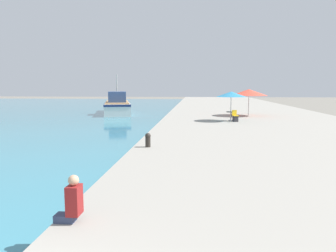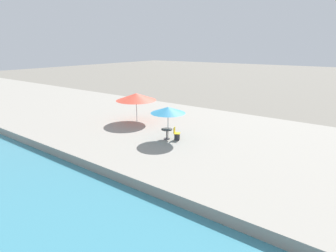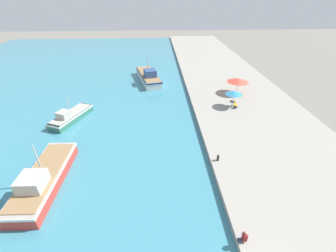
{
  "view_description": "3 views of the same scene",
  "coord_description": "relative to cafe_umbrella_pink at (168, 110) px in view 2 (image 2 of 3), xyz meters",
  "views": [
    {
      "loc": [
        2.92,
        -2.64,
        3.41
      ],
      "look_at": [
        1.5,
        13.67,
        1.4
      ],
      "focal_mm": 35.0,
      "sensor_mm": 36.0,
      "label": 1
    },
    {
      "loc": [
        -8.57,
        13.81,
        6.96
      ],
      "look_at": [
        5.68,
        24.0,
        1.6
      ],
      "focal_mm": 28.0,
      "sensor_mm": 36.0,
      "label": 2
    },
    {
      "loc": [
        -5.18,
        -5.03,
        15.28
      ],
      "look_at": [
        -4.0,
        18.0,
        1.2
      ],
      "focal_mm": 24.0,
      "sensor_mm": 36.0,
      "label": 3
    }
  ],
  "objects": [
    {
      "name": "quay_promenade",
      "position": [
        2.32,
        13.0,
        -2.45
      ],
      "size": [
        16.0,
        90.0,
        0.6
      ],
      "color": "gray",
      "rests_on": "ground_plane"
    },
    {
      "name": "cafe_umbrella_pink",
      "position": [
        0.0,
        0.0,
        0.0
      ],
      "size": [
        2.41,
        2.41,
        2.36
      ],
      "color": "#B7B7B7",
      "rests_on": "quay_promenade"
    },
    {
      "name": "cafe_umbrella_white",
      "position": [
        2.16,
        4.9,
        0.06
      ],
      "size": [
        3.45,
        3.45,
        2.51
      ],
      "color": "#B7B7B7",
      "rests_on": "quay_promenade"
    },
    {
      "name": "cafe_table",
      "position": [
        0.04,
        0.13,
        -1.62
      ],
      "size": [
        0.8,
        0.8,
        0.74
      ],
      "color": "#333338",
      "rests_on": "quay_promenade"
    },
    {
      "name": "cafe_chair_left",
      "position": [
        0.31,
        -0.54,
        -1.82
      ],
      "size": [
        0.53,
        0.55,
        0.91
      ],
      "rotation": [
        0.0,
        0.0,
        3.53
      ],
      "color": "#2D2D33",
      "rests_on": "quay_promenade"
    }
  ]
}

